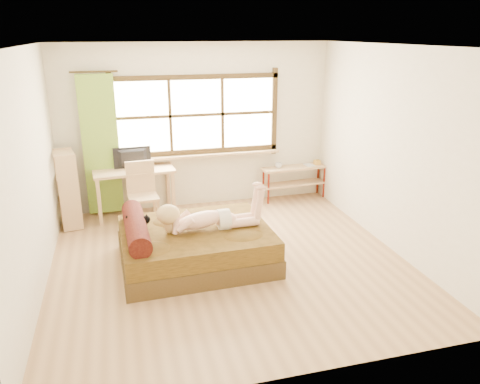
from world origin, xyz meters
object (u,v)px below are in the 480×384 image
object	(u,v)px
woman	(207,208)
pipe_shelf	(295,175)
bed	(192,245)
bookshelf	(68,189)
kitten	(137,223)
chair	(142,190)
desk	(134,176)

from	to	relation	value
woman	pipe_shelf	bearing A→B (deg)	44.10
bed	bookshelf	bearing A→B (deg)	131.58
kitten	bookshelf	size ratio (longest dim) A/B	0.24
woman	pipe_shelf	xyz separation A→B (m)	(1.98, 2.04, -0.32)
bed	chair	xyz separation A→B (m)	(-0.52, 1.51, 0.29)
desk	kitten	bearing A→B (deg)	-96.08
bookshelf	desk	bearing A→B (deg)	-1.01
bed	desk	bearing A→B (deg)	106.33
chair	desk	bearing A→B (deg)	100.36
woman	desk	bearing A→B (deg)	111.06
chair	pipe_shelf	size ratio (longest dim) A/B	0.82
kitten	pipe_shelf	distance (m)	3.42
desk	pipe_shelf	size ratio (longest dim) A/B	1.08
desk	chair	world-z (taller)	chair
woman	kitten	world-z (taller)	woman
desk	bed	bearing A→B (deg)	-76.01
chair	pipe_shelf	distance (m)	2.74
woman	bookshelf	distance (m)	2.52
woman	bed	bearing A→B (deg)	164.33
desk	bookshelf	size ratio (longest dim) A/B	1.10
kitten	bookshelf	xyz separation A→B (m)	(-0.94, 1.60, 0.01)
kitten	bed	bearing A→B (deg)	-10.42
bed	desk	xyz separation A→B (m)	(-0.61, 1.87, 0.42)
bed	kitten	xyz separation A→B (m)	(-0.67, 0.10, 0.33)
desk	chair	xyz separation A→B (m)	(0.09, -0.36, -0.13)
desk	bookshelf	world-z (taller)	bookshelf
woman	pipe_shelf	distance (m)	2.86
bed	kitten	distance (m)	0.76
woman	kitten	size ratio (longest dim) A/B	4.67
bookshelf	bed	bearing A→B (deg)	-57.19
woman	kitten	bearing A→B (deg)	168.38
bed	woman	distance (m)	0.54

